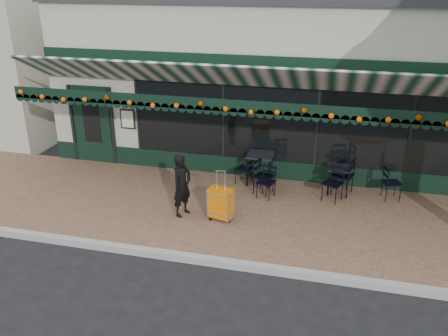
% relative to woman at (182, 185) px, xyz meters
% --- Properties ---
extents(ground, '(80.00, 80.00, 0.00)m').
position_rel_woman_xyz_m(ground, '(1.33, -1.47, -0.87)').
color(ground, black).
rests_on(ground, ground).
extents(sidewalk, '(18.00, 4.00, 0.15)m').
position_rel_woman_xyz_m(sidewalk, '(1.33, 0.53, -0.79)').
color(sidewalk, brown).
rests_on(sidewalk, ground).
extents(curb, '(18.00, 0.16, 0.15)m').
position_rel_woman_xyz_m(curb, '(1.33, -1.55, -0.79)').
color(curb, '#9E9E99').
rests_on(curb, ground).
extents(restaurant_building, '(12.00, 9.60, 4.50)m').
position_rel_woman_xyz_m(restaurant_building, '(1.33, 6.36, 1.40)').
color(restaurant_building, '#A7A590').
rests_on(restaurant_building, ground).
extents(woman, '(0.52, 0.62, 1.44)m').
position_rel_woman_xyz_m(woman, '(0.00, 0.00, 0.00)').
color(woman, black).
rests_on(woman, sidewalk).
extents(suitcase, '(0.57, 0.40, 1.17)m').
position_rel_woman_xyz_m(suitcase, '(0.89, -0.03, -0.33)').
color(suitcase, orange).
rests_on(suitcase, sidewalk).
extents(cafe_table_a, '(0.55, 0.55, 0.67)m').
position_rel_woman_xyz_m(cafe_table_a, '(3.36, 2.03, -0.11)').
color(cafe_table_a, black).
rests_on(cafe_table_a, sidewalk).
extents(cafe_table_b, '(0.65, 0.65, 0.81)m').
position_rel_woman_xyz_m(cafe_table_b, '(1.39, 2.10, 0.01)').
color(cafe_table_b, black).
rests_on(cafe_table_b, sidewalk).
extents(chair_a_left, '(0.60, 0.60, 0.96)m').
position_rel_woman_xyz_m(chair_a_left, '(3.46, 1.97, -0.24)').
color(chair_a_left, black).
rests_on(chair_a_left, sidewalk).
extents(chair_a_right, '(0.50, 0.50, 0.82)m').
position_rel_woman_xyz_m(chair_a_right, '(4.61, 1.96, -0.31)').
color(chair_a_right, black).
rests_on(chair_a_right, sidewalk).
extents(chair_a_front, '(0.56, 0.56, 0.85)m').
position_rel_woman_xyz_m(chair_a_front, '(3.24, 1.54, -0.29)').
color(chair_a_front, black).
rests_on(chair_a_front, sidewalk).
extents(chair_b_left, '(0.48, 0.48, 0.78)m').
position_rel_woman_xyz_m(chair_b_left, '(0.99, 2.00, -0.33)').
color(chair_b_left, black).
rests_on(chair_b_left, sidewalk).
extents(chair_b_right, '(0.55, 0.55, 0.86)m').
position_rel_woman_xyz_m(chair_b_right, '(1.58, 1.54, -0.29)').
color(chair_b_right, black).
rests_on(chair_b_right, sidewalk).
extents(chair_b_front, '(0.49, 0.49, 0.79)m').
position_rel_woman_xyz_m(chair_b_front, '(1.68, 1.32, -0.32)').
color(chair_b_front, black).
rests_on(chair_b_front, sidewalk).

